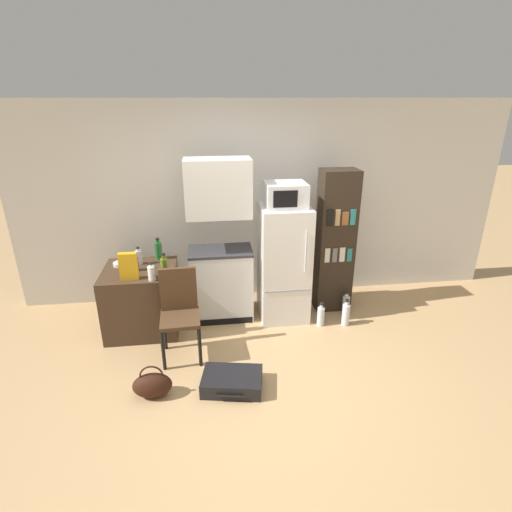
% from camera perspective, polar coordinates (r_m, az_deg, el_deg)
% --- Properties ---
extents(ground_plane, '(24.00, 24.00, 0.00)m').
position_cam_1_polar(ground_plane, '(4.05, 2.61, -17.77)').
color(ground_plane, tan).
extents(wall_back, '(6.40, 0.10, 2.57)m').
position_cam_1_polar(wall_back, '(5.29, 1.28, 7.61)').
color(wall_back, beige).
rests_on(wall_back, ground_plane).
extents(side_table, '(0.81, 0.77, 0.76)m').
position_cam_1_polar(side_table, '(4.88, -15.93, -5.92)').
color(side_table, '#422D1E').
rests_on(side_table, ground_plane).
extents(kitchen_hutch, '(0.76, 0.46, 1.96)m').
position_cam_1_polar(kitchen_hutch, '(4.76, -5.13, 1.01)').
color(kitchen_hutch, silver).
rests_on(kitchen_hutch, ground_plane).
extents(refrigerator, '(0.58, 0.62, 1.41)m').
position_cam_1_polar(refrigerator, '(4.85, 3.96, -1.02)').
color(refrigerator, white).
rests_on(refrigerator, ground_plane).
extents(microwave, '(0.46, 0.42, 0.27)m').
position_cam_1_polar(microwave, '(4.59, 4.23, 8.73)').
color(microwave, silver).
rests_on(microwave, refrigerator).
extents(bookshelf, '(0.44, 0.33, 1.80)m').
position_cam_1_polar(bookshelf, '(5.07, 11.21, 1.98)').
color(bookshelf, '#2D2319').
rests_on(bookshelf, ground_plane).
extents(bottle_ketchup_red, '(0.07, 0.07, 0.20)m').
position_cam_1_polar(bottle_ketchup_red, '(4.68, -16.86, -1.03)').
color(bottle_ketchup_red, '#AD1914').
rests_on(bottle_ketchup_red, side_table).
extents(bottle_olive_oil, '(0.08, 0.08, 0.30)m').
position_cam_1_polar(bottle_olive_oil, '(4.35, -12.94, -1.73)').
color(bottle_olive_oil, '#566619').
rests_on(bottle_olive_oil, side_table).
extents(bottle_milk_white, '(0.08, 0.08, 0.20)m').
position_cam_1_polar(bottle_milk_white, '(4.38, -14.69, -2.34)').
color(bottle_milk_white, white).
rests_on(bottle_milk_white, side_table).
extents(bottle_clear_short, '(0.08, 0.08, 0.21)m').
position_cam_1_polar(bottle_clear_short, '(4.84, -16.42, -0.12)').
color(bottle_clear_short, silver).
rests_on(bottle_clear_short, side_table).
extents(bottle_green_tall, '(0.09, 0.09, 0.26)m').
position_cam_1_polar(bottle_green_tall, '(4.94, -13.78, 0.83)').
color(bottle_green_tall, '#1E6028').
rests_on(bottle_green_tall, side_table).
extents(bowl, '(0.15, 0.15, 0.04)m').
position_cam_1_polar(bowl, '(4.88, -18.87, -1.09)').
color(bowl, silver).
rests_on(bowl, side_table).
extents(cereal_box, '(0.19, 0.07, 0.30)m').
position_cam_1_polar(cereal_box, '(4.44, -17.75, -1.41)').
color(cereal_box, gold).
rests_on(cereal_box, side_table).
extents(chair, '(0.42, 0.42, 0.95)m').
position_cam_1_polar(chair, '(4.24, -10.88, -7.05)').
color(chair, black).
rests_on(chair, ground_plane).
extents(suitcase_large_flat, '(0.62, 0.47, 0.15)m').
position_cam_1_polar(suitcase_large_flat, '(3.97, -3.42, -17.43)').
color(suitcase_large_flat, black).
rests_on(suitcase_large_flat, ground_plane).
extents(handbag, '(0.36, 0.20, 0.33)m').
position_cam_1_polar(handbag, '(3.96, -14.59, -17.40)').
color(handbag, '#33190F').
rests_on(handbag, ground_plane).
extents(water_bottle_front, '(0.09, 0.09, 0.34)m').
position_cam_1_polar(water_bottle_front, '(4.98, 12.71, -8.10)').
color(water_bottle_front, silver).
rests_on(water_bottle_front, ground_plane).
extents(water_bottle_middle, '(0.09, 0.09, 0.30)m').
position_cam_1_polar(water_bottle_middle, '(4.92, 9.23, -8.43)').
color(water_bottle_middle, silver).
rests_on(water_bottle_middle, ground_plane).
extents(water_bottle_back, '(0.09, 0.09, 0.33)m').
position_cam_1_polar(water_bottle_back, '(5.20, 12.71, -6.85)').
color(water_bottle_back, silver).
rests_on(water_bottle_back, ground_plane).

